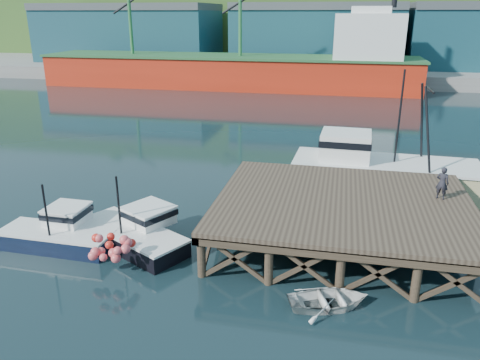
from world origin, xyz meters
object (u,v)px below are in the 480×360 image
(trawler, at_px, (381,167))
(dockworker, at_px, (442,183))
(boat_black, at_px, (136,231))
(dinghy, at_px, (329,300))
(boat_navy, at_px, (60,232))

(trawler, xyz_separation_m, dockworker, (2.28, -6.36, 1.38))
(boat_black, distance_m, trawler, 15.56)
(dinghy, height_order, dockworker, dockworker)
(boat_navy, height_order, boat_black, boat_black)
(boat_black, distance_m, dockworker, 14.76)
(trawler, bearing_deg, dinghy, -98.72)
(dockworker, bearing_deg, boat_navy, 37.25)
(boat_navy, xyz_separation_m, boat_black, (3.50, 0.88, -0.01))
(boat_navy, bearing_deg, boat_black, 15.40)
(boat_navy, distance_m, dinghy, 12.96)
(dinghy, distance_m, dockworker, 8.88)
(trawler, height_order, dockworker, trawler)
(trawler, bearing_deg, boat_black, -137.27)
(dockworker, bearing_deg, dinghy, 77.54)
(boat_black, distance_m, dinghy, 9.79)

